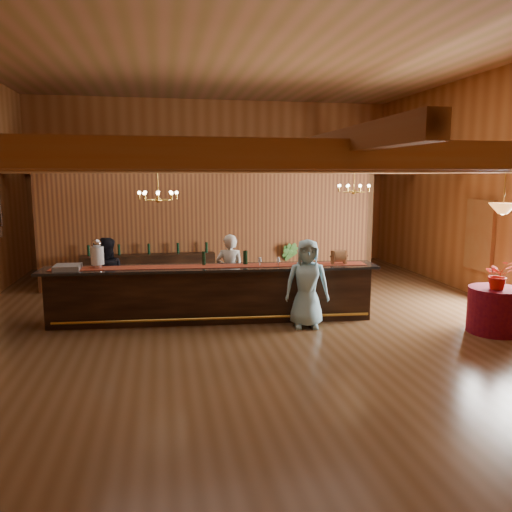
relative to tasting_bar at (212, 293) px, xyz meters
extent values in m
plane|color=brown|center=(0.81, -0.10, -0.59)|extent=(14.00, 14.00, 0.00)
plane|color=#925B3B|center=(0.81, -0.10, 4.91)|extent=(14.00, 14.00, 0.00)
cube|color=#97592D|center=(0.81, 6.90, 2.16)|extent=(12.00, 0.10, 5.50)
cube|color=#97592D|center=(0.81, -7.10, 2.16)|extent=(12.00, 0.10, 5.50)
cube|color=brown|center=(0.81, -5.60, 2.61)|extent=(11.90, 0.20, 0.28)
cube|color=brown|center=(0.81, -3.10, 2.61)|extent=(11.90, 0.20, 0.28)
cube|color=brown|center=(0.81, -0.60, 2.61)|extent=(11.90, 0.20, 0.28)
cube|color=brown|center=(0.81, 1.90, 2.61)|extent=(11.90, 0.20, 0.28)
cube|color=brown|center=(0.81, 4.40, 2.61)|extent=(11.90, 0.20, 0.28)
cube|color=brown|center=(0.81, 6.70, 2.61)|extent=(11.90, 0.20, 0.28)
cube|color=brown|center=(-3.69, -0.10, 2.75)|extent=(0.18, 13.90, 0.22)
cube|color=brown|center=(0.81, -0.10, 2.75)|extent=(0.18, 13.90, 0.22)
cube|color=brown|center=(5.31, -0.10, 2.75)|extent=(0.18, 13.90, 0.22)
cube|color=brown|center=(-3.69, 4.40, 1.01)|extent=(0.20, 0.20, 3.20)
cube|color=brown|center=(5.31, 4.40, 1.01)|extent=(0.20, 0.20, 3.20)
cube|color=brown|center=(0.31, 3.40, 0.96)|extent=(9.00, 0.18, 3.10)
cube|color=white|center=(6.76, 0.90, 0.96)|extent=(0.12, 1.05, 1.75)
cube|color=black|center=(1.81, 5.40, -0.04)|extent=(1.20, 0.60, 1.10)
cube|color=brown|center=(-1.19, 5.40, -0.09)|extent=(1.00, 0.60, 1.00)
cube|color=black|center=(0.00, 0.00, -0.04)|extent=(6.62, 1.22, 1.10)
cube|color=black|center=(0.00, 0.00, 0.54)|extent=(6.96, 1.39, 0.05)
cube|color=maroon|center=(0.00, 0.00, 0.57)|extent=(6.49, 0.94, 0.01)
cylinder|color=gold|center=(0.00, -0.44, -0.42)|extent=(6.35, 0.55, 0.05)
cylinder|color=silver|center=(-2.29, 0.24, 0.61)|extent=(0.18, 0.18, 0.08)
cylinder|color=silver|center=(-2.29, 0.24, 0.83)|extent=(0.26, 0.26, 0.36)
sphere|color=silver|center=(-2.29, 0.24, 1.08)|extent=(0.18, 0.18, 0.18)
cube|color=gray|center=(-2.87, 0.17, 0.62)|extent=(0.50, 0.50, 0.10)
cube|color=brown|center=(2.52, -0.26, 0.72)|extent=(0.06, 0.06, 0.30)
cube|color=brown|center=(2.80, -0.26, 0.72)|extent=(0.06, 0.06, 0.30)
cylinder|color=brown|center=(2.66, -0.26, 0.75)|extent=(0.24, 0.24, 0.24)
cylinder|color=black|center=(-0.15, 0.15, 0.72)|extent=(0.07, 0.07, 0.30)
cylinder|color=black|center=(0.71, 0.08, 0.72)|extent=(0.07, 0.07, 0.30)
cylinder|color=black|center=(0.73, 0.08, 0.72)|extent=(0.07, 0.07, 0.30)
cube|color=black|center=(-1.35, 3.15, -0.10)|extent=(3.47, 0.74, 0.97)
cylinder|color=maroon|center=(5.29, -1.81, -0.15)|extent=(1.01, 1.01, 0.88)
cylinder|color=gold|center=(-1.05, 0.47, 2.27)|extent=(0.02, 0.02, 0.69)
sphere|color=gold|center=(-1.05, 0.47, 1.92)|extent=(0.12, 0.12, 0.12)
torus|color=gold|center=(-1.05, 0.47, 2.02)|extent=(0.80, 0.80, 0.04)
cylinder|color=gold|center=(3.63, 1.43, 2.32)|extent=(0.02, 0.02, 0.58)
sphere|color=gold|center=(3.63, 1.43, 2.03)|extent=(0.12, 0.12, 0.12)
torus|color=gold|center=(3.63, 1.43, 2.13)|extent=(0.80, 0.80, 0.04)
cylinder|color=gold|center=(5.29, -1.81, 2.21)|extent=(0.02, 0.02, 0.80)
cone|color=orange|center=(5.29, -1.81, 1.81)|extent=(0.52, 0.52, 0.20)
imported|color=silver|center=(0.47, 0.72, 0.28)|extent=(0.71, 0.55, 1.74)
imported|color=black|center=(-2.19, 0.67, 0.28)|extent=(0.88, 0.71, 1.73)
imported|color=#8EC7DC|center=(1.81, -0.80, 0.30)|extent=(0.95, 0.71, 1.78)
imported|color=#3A742C|center=(2.45, 3.33, 0.00)|extent=(0.76, 0.68, 1.17)
imported|color=red|center=(5.23, -1.92, 0.57)|extent=(0.51, 0.45, 0.56)
imported|color=gold|center=(5.29, -1.79, 0.43)|extent=(0.15, 0.15, 0.27)
camera|label=1|loc=(-0.99, -10.13, 2.41)|focal=35.00mm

